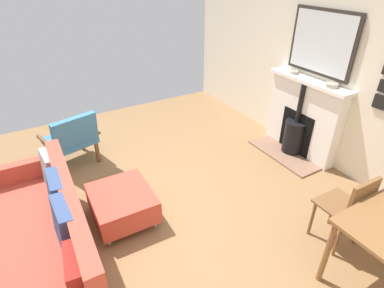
{
  "coord_description": "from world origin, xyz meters",
  "views": [
    {
      "loc": [
        0.87,
        2.66,
        2.53
      ],
      "look_at": [
        -0.62,
        0.1,
        0.77
      ],
      "focal_mm": 28.73,
      "sensor_mm": 36.0,
      "label": 1
    }
  ],
  "objects_px": {
    "ottoman": "(122,203)",
    "armchair_accent": "(72,137)",
    "mantel_bowl_far": "(332,85)",
    "fireplace": "(301,121)",
    "sofa": "(46,237)",
    "mantel_bowl_near": "(294,72)",
    "dining_chair_near_fireplace": "(349,206)"
  },
  "relations": [
    {
      "from": "mantel_bowl_far",
      "to": "ottoman",
      "type": "relative_size",
      "value": 0.22
    },
    {
      "from": "mantel_bowl_near",
      "to": "mantel_bowl_far",
      "type": "bearing_deg",
      "value": 90.0
    },
    {
      "from": "sofa",
      "to": "armchair_accent",
      "type": "height_order",
      "value": "same"
    },
    {
      "from": "fireplace",
      "to": "mantel_bowl_near",
      "type": "relative_size",
      "value": 10.01
    },
    {
      "from": "mantel_bowl_near",
      "to": "dining_chair_near_fireplace",
      "type": "xyz_separation_m",
      "value": [
        1.01,
        1.81,
        -0.66
      ]
    },
    {
      "from": "mantel_bowl_near",
      "to": "sofa",
      "type": "relative_size",
      "value": 0.06
    },
    {
      "from": "mantel_bowl_near",
      "to": "ottoman",
      "type": "xyz_separation_m",
      "value": [
        2.79,
        0.34,
        -0.95
      ]
    },
    {
      "from": "ottoman",
      "to": "sofa",
      "type": "bearing_deg",
      "value": 16.62
    },
    {
      "from": "armchair_accent",
      "to": "dining_chair_near_fireplace",
      "type": "xyz_separation_m",
      "value": [
        -2.0,
        2.83,
        0.06
      ]
    },
    {
      "from": "sofa",
      "to": "dining_chair_near_fireplace",
      "type": "xyz_separation_m",
      "value": [
        -2.58,
        1.23,
        0.16
      ]
    },
    {
      "from": "fireplace",
      "to": "mantel_bowl_far",
      "type": "distance_m",
      "value": 0.75
    },
    {
      "from": "fireplace",
      "to": "ottoman",
      "type": "height_order",
      "value": "fireplace"
    },
    {
      "from": "mantel_bowl_near",
      "to": "mantel_bowl_far",
      "type": "relative_size",
      "value": 0.78
    },
    {
      "from": "fireplace",
      "to": "dining_chair_near_fireplace",
      "type": "height_order",
      "value": "fireplace"
    },
    {
      "from": "mantel_bowl_far",
      "to": "armchair_accent",
      "type": "xyz_separation_m",
      "value": [
        3.0,
        -1.65,
        -0.72
      ]
    },
    {
      "from": "dining_chair_near_fireplace",
      "to": "ottoman",
      "type": "bearing_deg",
      "value": -39.53
    },
    {
      "from": "sofa",
      "to": "ottoman",
      "type": "distance_m",
      "value": 0.84
    },
    {
      "from": "ottoman",
      "to": "armchair_accent",
      "type": "bearing_deg",
      "value": -81.1
    },
    {
      "from": "fireplace",
      "to": "mantel_bowl_near",
      "type": "height_order",
      "value": "mantel_bowl_near"
    },
    {
      "from": "fireplace",
      "to": "ottoman",
      "type": "distance_m",
      "value": 2.8
    },
    {
      "from": "mantel_bowl_near",
      "to": "armchair_accent",
      "type": "height_order",
      "value": "mantel_bowl_near"
    },
    {
      "from": "ottoman",
      "to": "dining_chair_near_fireplace",
      "type": "relative_size",
      "value": 0.86
    },
    {
      "from": "ottoman",
      "to": "mantel_bowl_far",
      "type": "bearing_deg",
      "value": 173.99
    },
    {
      "from": "mantel_bowl_far",
      "to": "armchair_accent",
      "type": "relative_size",
      "value": 0.2
    },
    {
      "from": "sofa",
      "to": "dining_chair_near_fireplace",
      "type": "bearing_deg",
      "value": 154.46
    },
    {
      "from": "fireplace",
      "to": "dining_chair_near_fireplace",
      "type": "bearing_deg",
      "value": 56.87
    },
    {
      "from": "fireplace",
      "to": "armchair_accent",
      "type": "relative_size",
      "value": 1.56
    },
    {
      "from": "mantel_bowl_near",
      "to": "armchair_accent",
      "type": "distance_m",
      "value": 3.25
    },
    {
      "from": "fireplace",
      "to": "sofa",
      "type": "relative_size",
      "value": 0.63
    },
    {
      "from": "fireplace",
      "to": "sofa",
      "type": "xyz_separation_m",
      "value": [
        3.58,
        0.29,
        -0.15
      ]
    },
    {
      "from": "mantel_bowl_near",
      "to": "mantel_bowl_far",
      "type": "distance_m",
      "value": 0.64
    },
    {
      "from": "mantel_bowl_far",
      "to": "mantel_bowl_near",
      "type": "bearing_deg",
      "value": -90.0
    }
  ]
}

